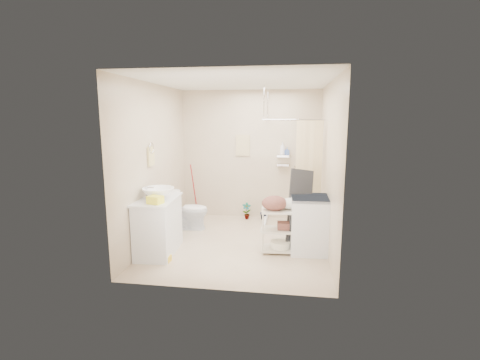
% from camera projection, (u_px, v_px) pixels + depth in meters
% --- Properties ---
extents(floor, '(3.20, 3.20, 0.00)m').
position_uv_depth(floor, '(239.00, 243.00, 5.77)').
color(floor, beige).
rests_on(floor, ground).
extents(ceiling, '(2.80, 3.20, 0.04)m').
position_uv_depth(ceiling, '(239.00, 81.00, 5.30)').
color(ceiling, silver).
rests_on(ceiling, ground).
extents(wall_back, '(2.80, 0.04, 2.60)m').
position_uv_depth(wall_back, '(250.00, 155.00, 7.09)').
color(wall_back, beige).
rests_on(wall_back, ground).
extents(wall_front, '(2.80, 0.04, 2.60)m').
position_uv_depth(wall_front, '(218.00, 185.00, 3.98)').
color(wall_front, beige).
rests_on(wall_front, ground).
extents(wall_left, '(0.04, 3.20, 2.60)m').
position_uv_depth(wall_left, '(155.00, 164.00, 5.73)').
color(wall_left, beige).
rests_on(wall_left, ground).
extents(wall_right, '(0.04, 3.20, 2.60)m').
position_uv_depth(wall_right, '(329.00, 167.00, 5.34)').
color(wall_right, beige).
rests_on(wall_right, ground).
extents(vanity, '(0.60, 1.00, 0.86)m').
position_uv_depth(vanity, '(158.00, 226.00, 5.30)').
color(vanity, silver).
rests_on(vanity, ground).
extents(sink, '(0.56, 0.56, 0.16)m').
position_uv_depth(sink, '(158.00, 193.00, 5.22)').
color(sink, white).
rests_on(sink, vanity).
extents(counter_basket, '(0.24, 0.21, 0.11)m').
position_uv_depth(counter_basket, '(155.00, 200.00, 4.91)').
color(counter_basket, '#F9F234').
rests_on(counter_basket, vanity).
extents(floor_basket, '(0.25, 0.20, 0.12)m').
position_uv_depth(floor_basket, '(165.00, 257.00, 5.03)').
color(floor_basket, yellow).
rests_on(floor_basket, ground).
extents(toilet, '(0.74, 0.46, 0.72)m').
position_uv_depth(toilet, '(189.00, 210.00, 6.47)').
color(toilet, white).
rests_on(toilet, ground).
extents(mop, '(0.14, 0.14, 1.11)m').
position_uv_depth(mop, '(192.00, 190.00, 7.25)').
color(mop, maroon).
rests_on(mop, ground).
extents(potted_plant_a, '(0.19, 0.14, 0.34)m').
position_uv_depth(potted_plant_a, '(247.00, 211.00, 7.10)').
color(potted_plant_a, '#9C5738').
rests_on(potted_plant_a, ground).
extents(potted_plant_b, '(0.18, 0.15, 0.32)m').
position_uv_depth(potted_plant_b, '(264.00, 212.00, 7.09)').
color(potted_plant_b, brown).
rests_on(potted_plant_b, ground).
extents(hanging_towel, '(0.28, 0.03, 0.42)m').
position_uv_depth(hanging_towel, '(243.00, 145.00, 7.06)').
color(hanging_towel, '#CDBA8F').
rests_on(hanging_towel, wall_back).
extents(towel_ring, '(0.04, 0.22, 0.34)m').
position_uv_depth(towel_ring, '(151.00, 155.00, 5.51)').
color(towel_ring, '#D9C77E').
rests_on(towel_ring, wall_left).
extents(tp_holder, '(0.08, 0.12, 0.14)m').
position_uv_depth(tp_holder, '(160.00, 198.00, 5.88)').
color(tp_holder, white).
rests_on(tp_holder, wall_left).
extents(shower, '(1.10, 1.10, 2.10)m').
position_uv_depth(shower, '(292.00, 172.00, 6.48)').
color(shower, white).
rests_on(shower, ground).
extents(shampoo_bottle_a, '(0.10, 0.10, 0.25)m').
position_uv_depth(shampoo_bottle_a, '(282.00, 149.00, 6.88)').
color(shampoo_bottle_a, white).
rests_on(shampoo_bottle_a, shower).
extents(shampoo_bottle_b, '(0.09, 0.09, 0.16)m').
position_uv_depth(shampoo_bottle_b, '(287.00, 151.00, 6.88)').
color(shampoo_bottle_b, '#4665B0').
rests_on(shampoo_bottle_b, shower).
extents(washing_machine, '(0.62, 0.64, 0.87)m').
position_uv_depth(washing_machine, '(310.00, 224.00, 5.36)').
color(washing_machine, silver).
rests_on(washing_machine, ground).
extents(laundry_rack, '(0.61, 0.38, 0.81)m').
position_uv_depth(laundry_rack, '(281.00, 227.00, 5.33)').
color(laundry_rack, beige).
rests_on(laundry_rack, ground).
extents(ironing_board, '(0.38, 0.20, 1.30)m').
position_uv_depth(ironing_board, '(300.00, 208.00, 5.46)').
color(ironing_board, black).
rests_on(ironing_board, ground).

